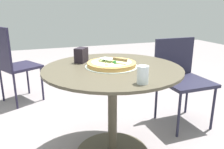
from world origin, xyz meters
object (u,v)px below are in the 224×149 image
Objects in this scene: drinking_cup at (143,75)px; patio_chair_far at (181,74)px; pizza_server at (114,59)px; napkin_dispenser at (81,55)px; pizza_on_tray at (112,64)px; patio_table at (112,94)px; patio_chair_corner at (12,61)px.

patio_chair_far is at bearing 131.33° from drinking_cup.
pizza_server is at bearing -69.64° from patio_chair_far.
pizza_on_tray is at bearing 79.17° from napkin_dispenser.
patio_table is 1.20× the size of patio_chair_far.
drinking_cup is (0.41, 0.03, 0.03)m from pizza_on_tray.
pizza_on_tray reaches higher than patio_table.
patio_chair_corner is (-1.12, -0.56, -0.25)m from napkin_dispenser.
drinking_cup is 0.12× the size of patio_chair_far.
napkin_dispenser is (-0.62, -0.21, 0.00)m from drinking_cup.
patio_chair_far reaches higher than pizza_on_tray.
pizza_server is at bearing 77.25° from napkin_dispenser.
patio_chair_corner reaches higher than drinking_cup.
patio_table is 0.22m from pizza_on_tray.
patio_chair_corner is at bearing -151.19° from patio_table.
patio_chair_far is (-0.07, 0.99, -0.27)m from napkin_dispenser.
patio_chair_corner reaches higher than pizza_server.
pizza_on_tray is at bearing -71.25° from patio_chair_far.
pizza_server is 1.80× the size of napkin_dispenser.
patio_table is 0.38m from napkin_dispenser.
pizza_server reaches higher than pizza_on_tray.
drinking_cup is at bearing 23.98° from patio_chair_corner.
pizza_on_tray is 1.89× the size of pizza_server.
patio_chair_far is at bearing 132.74° from napkin_dispenser.
napkin_dispenser is 1.03m from patio_chair_far.
patio_chair_corner reaches higher than patio_chair_far.
patio_table is 9.70× the size of drinking_cup.
napkin_dispenser is at bearing -139.42° from pizza_on_tray.
pizza_server is at bearing 66.64° from patio_table.
patio_table is at bearing -7.23° from pizza_on_tray.
drinking_cup is at bearing 3.56° from pizza_server.
drinking_cup is 0.11× the size of patio_chair_corner.
pizza_server is 1.56m from patio_chair_corner.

